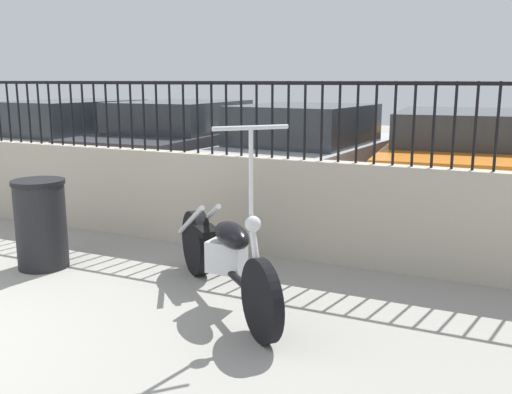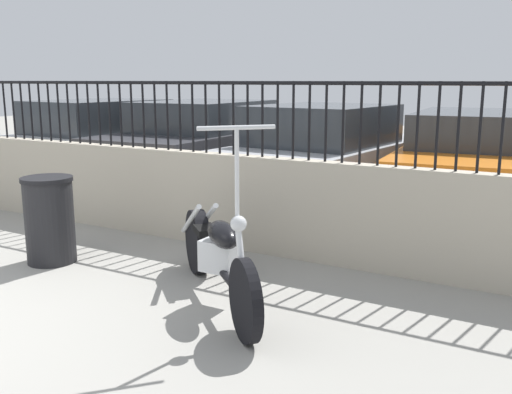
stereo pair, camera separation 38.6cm
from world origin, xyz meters
name	(u,v)px [view 1 (the left image)]	position (x,y,z in m)	size (l,w,h in m)	color
low_wall	(135,192)	(0.00, 3.14, 0.48)	(9.06, 0.18, 0.96)	#B2A893
fence_railing	(131,104)	(0.00, 3.14, 1.44)	(9.06, 0.04, 0.72)	black
motorcycle_black	(221,253)	(1.77, 1.88, 0.37)	(1.60, 1.48, 1.41)	black
trash_bin	(41,224)	(-0.08, 1.86, 0.41)	(0.47, 0.47, 0.81)	black
car_white	(78,140)	(-3.07, 5.67, 0.68)	(2.13, 4.54, 1.36)	black
car_dark_grey	(187,143)	(-1.12, 6.03, 0.69)	(1.88, 4.47, 1.37)	black
car_silver	(308,153)	(1.08, 5.73, 0.68)	(2.08, 4.05, 1.36)	black
car_orange	(461,159)	(3.10, 6.07, 0.67)	(2.15, 4.71, 1.31)	black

